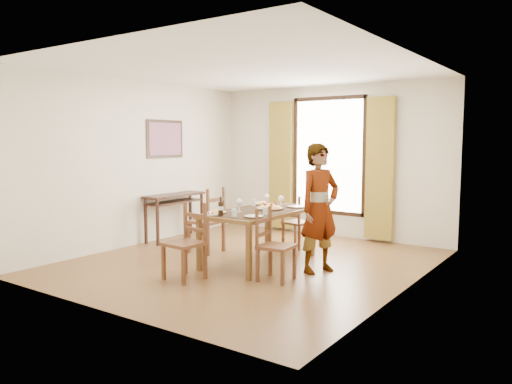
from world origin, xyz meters
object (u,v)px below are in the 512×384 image
Objects in this scene: console_table at (175,201)px; dining_table at (259,215)px; man at (320,208)px; pasta_platter at (270,206)px.

console_table is 0.69× the size of dining_table.
console_table reaches higher than dining_table.
man is 0.83m from pasta_platter.
console_table is 3.00× the size of pasta_platter.
dining_table is at bearing -123.35° from pasta_platter.
pasta_platter is (-0.83, 0.07, -0.04)m from man.
pasta_platter is at bearing -10.28° from console_table.
console_table is 0.71× the size of man.
console_table is at bearing 169.72° from pasta_platter.
man is at bearing -5.15° from pasta_platter.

